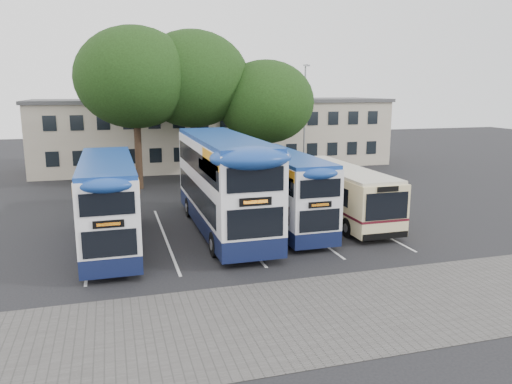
{
  "coord_description": "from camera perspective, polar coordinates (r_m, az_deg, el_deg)",
  "views": [
    {
      "loc": [
        -9.58,
        -18.81,
        7.15
      ],
      "look_at": [
        -2.59,
        5.0,
        1.99
      ],
      "focal_mm": 35.0,
      "sensor_mm": 36.0,
      "label": 1
    }
  ],
  "objects": [
    {
      "name": "bus_dd_mid",
      "position": [
        25.11,
        -3.8,
        1.43
      ],
      "size": [
        2.81,
        11.6,
        4.84
      ],
      "color": "#10183D",
      "rests_on": "ground"
    },
    {
      "name": "tree_left",
      "position": [
        36.6,
        -13.68,
        12.57
      ],
      "size": [
        8.29,
        8.29,
        11.42
      ],
      "color": "black",
      "rests_on": "ground"
    },
    {
      "name": "bus_single",
      "position": [
        27.97,
        9.48,
        0.27
      ],
      "size": [
        2.5,
        9.83,
        2.93
      ],
      "color": "beige",
      "rests_on": "ground"
    },
    {
      "name": "tree_mid",
      "position": [
        37.89,
        -7.26,
        12.67
      ],
      "size": [
        8.32,
        8.32,
        11.37
      ],
      "color": "black",
      "rests_on": "ground"
    },
    {
      "name": "depot_building",
      "position": [
        46.96,
        -4.56,
        6.84
      ],
      "size": [
        32.4,
        8.4,
        6.2
      ],
      "color": "#B6A893",
      "rests_on": "ground"
    },
    {
      "name": "ground",
      "position": [
        22.29,
        10.14,
        -7.15
      ],
      "size": [
        120.0,
        120.0,
        0.0
      ],
      "primitive_type": "plane",
      "color": "black",
      "rests_on": "ground"
    },
    {
      "name": "lamp_post",
      "position": [
        41.84,
        5.59,
        8.87
      ],
      "size": [
        0.25,
        1.05,
        9.06
      ],
      "color": "gray",
      "rests_on": "ground"
    },
    {
      "name": "bus_dd_left",
      "position": [
        23.61,
        -16.52,
        -0.76
      ],
      "size": [
        2.36,
        9.74,
        4.06
      ],
      "color": "#10183D",
      "rests_on": "ground"
    },
    {
      "name": "bus_dd_right",
      "position": [
        25.9,
        3.17,
        0.59
      ],
      "size": [
        2.26,
        9.34,
        3.89
      ],
      "color": "#10183D",
      "rests_on": "ground"
    },
    {
      "name": "paving_strip",
      "position": [
        17.3,
        11.57,
        -12.91
      ],
      "size": [
        40.0,
        6.0,
        0.01
      ],
      "primitive_type": "cube",
      "color": "#595654",
      "rests_on": "ground"
    },
    {
      "name": "tree_right",
      "position": [
        38.07,
        1.1,
        10.24
      ],
      "size": [
        7.32,
        7.32,
        9.27
      ],
      "color": "black",
      "rests_on": "ground"
    },
    {
      "name": "bay_lines",
      "position": [
        25.53,
        -2.51,
        -4.51
      ],
      "size": [
        14.12,
        11.0,
        0.01
      ],
      "color": "silver",
      "rests_on": "ground"
    }
  ]
}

